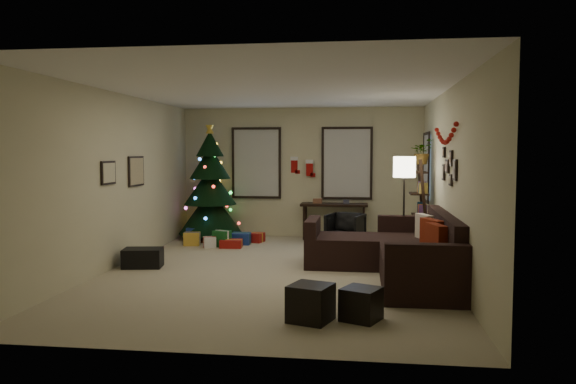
{
  "coord_description": "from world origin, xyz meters",
  "views": [
    {
      "loc": [
        1.27,
        -8.24,
        1.79
      ],
      "look_at": [
        0.1,
        0.6,
        1.15
      ],
      "focal_mm": 35.16,
      "sensor_mm": 36.0,
      "label": 1
    }
  ],
  "objects_px": {
    "desk_chair": "(345,229)",
    "bookshelf": "(422,208)",
    "desk": "(334,208)",
    "sofa": "(399,254)",
    "christmas_tree": "(210,190)"
  },
  "relations": [
    {
      "from": "desk_chair",
      "to": "bookshelf",
      "type": "relative_size",
      "value": 0.37
    },
    {
      "from": "desk_chair",
      "to": "bookshelf",
      "type": "bearing_deg",
      "value": -15.7
    },
    {
      "from": "desk",
      "to": "bookshelf",
      "type": "height_order",
      "value": "bookshelf"
    },
    {
      "from": "sofa",
      "to": "bookshelf",
      "type": "relative_size",
      "value": 1.84
    },
    {
      "from": "sofa",
      "to": "desk_chair",
      "type": "distance_m",
      "value": 2.75
    },
    {
      "from": "desk",
      "to": "desk_chair",
      "type": "relative_size",
      "value": 2.22
    },
    {
      "from": "christmas_tree",
      "to": "desk_chair",
      "type": "relative_size",
      "value": 3.93
    },
    {
      "from": "christmas_tree",
      "to": "bookshelf",
      "type": "relative_size",
      "value": 1.45
    },
    {
      "from": "sofa",
      "to": "desk_chair",
      "type": "bearing_deg",
      "value": 108.04
    },
    {
      "from": "sofa",
      "to": "bookshelf",
      "type": "xyz_separation_m",
      "value": [
        0.5,
        1.74,
        0.5
      ]
    },
    {
      "from": "desk_chair",
      "to": "sofa",
      "type": "bearing_deg",
      "value": -54.69
    },
    {
      "from": "christmas_tree",
      "to": "sofa",
      "type": "bearing_deg",
      "value": -39.41
    },
    {
      "from": "desk",
      "to": "bookshelf",
      "type": "bearing_deg",
      "value": -43.72
    },
    {
      "from": "christmas_tree",
      "to": "bookshelf",
      "type": "bearing_deg",
      "value": -16.62
    },
    {
      "from": "christmas_tree",
      "to": "sofa",
      "type": "distance_m",
      "value": 4.73
    }
  ]
}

